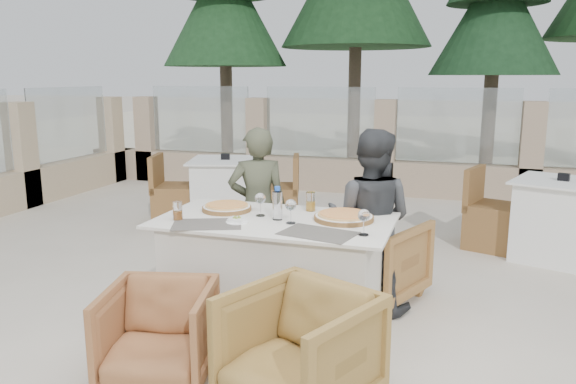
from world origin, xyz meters
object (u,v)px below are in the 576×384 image
(armchair_near_right, at_px, (299,350))
(diner_left, at_px, (258,208))
(dining_table, at_px, (275,272))
(wine_glass_near, at_px, (291,210))
(wine_glass_centre, at_px, (260,203))
(olive_dish, at_px, (237,220))
(armchair_far_right, at_px, (374,258))
(pizza_right, at_px, (344,216))
(diner_right, at_px, (370,221))
(armchair_far_left, at_px, (263,254))
(beer_glass_right, at_px, (311,202))
(bg_table_a, at_px, (226,192))
(bg_table_b, at_px, (559,220))
(pizza_left, at_px, (227,207))
(beer_glass_left, at_px, (178,211))
(armchair_near_left, at_px, (159,333))
(water_bottle, at_px, (277,203))
(wine_glass_corner, at_px, (364,221))

(armchair_near_right, xyz_separation_m, diner_left, (-0.84, 1.62, 0.35))
(dining_table, bearing_deg, wine_glass_near, -29.30)
(armchair_near_right, bearing_deg, wine_glass_centre, 144.80)
(olive_dish, height_order, armchair_far_right, olive_dish)
(pizza_right, distance_m, diner_right, 0.41)
(olive_dish, bearing_deg, diner_right, 40.37)
(armchair_near_right, bearing_deg, armchair_far_left, 141.01)
(beer_glass_right, xyz_separation_m, bg_table_a, (-1.63, 2.18, -0.45))
(olive_dish, xyz_separation_m, armchair_near_right, (0.66, -0.75, -0.47))
(armchair_far_left, height_order, bg_table_b, bg_table_b)
(armchair_near_right, bearing_deg, diner_right, 109.29)
(pizza_left, height_order, beer_glass_left, beer_glass_left)
(armchair_near_left, bearing_deg, water_bottle, 51.08)
(pizza_right, xyz_separation_m, beer_glass_left, (-1.08, -0.34, 0.04))
(wine_glass_near, relative_size, armchair_far_right, 0.26)
(armchair_far_right, bearing_deg, dining_table, 73.53)
(wine_glass_corner, relative_size, armchair_near_left, 0.30)
(water_bottle, height_order, armchair_near_right, water_bottle)
(armchair_far_left, relative_size, diner_left, 0.53)
(wine_glass_near, distance_m, armchair_far_right, 1.05)
(pizza_right, height_order, armchair_near_right, pizza_right)
(armchair_near_right, xyz_separation_m, bg_table_b, (1.66, 3.10, 0.06))
(wine_glass_corner, bearing_deg, diner_right, 96.23)
(wine_glass_corner, xyz_separation_m, bg_table_b, (1.46, 2.40, -0.48))
(pizza_left, relative_size, wine_glass_centre, 1.94)
(beer_glass_right, xyz_separation_m, armchair_far_right, (0.41, 0.40, -0.52))
(wine_glass_corner, distance_m, armchair_near_left, 1.38)
(armchair_near_left, bearing_deg, beer_glass_left, 94.82)
(water_bottle, xyz_separation_m, bg_table_a, (-1.49, 2.49, -0.50))
(wine_glass_corner, relative_size, diner_right, 0.14)
(wine_glass_centre, relative_size, wine_glass_near, 1.00)
(pizza_right, relative_size, bg_table_a, 0.25)
(beer_glass_left, distance_m, armchair_near_left, 0.90)
(armchair_near_left, bearing_deg, pizza_right, 36.35)
(wine_glass_corner, xyz_separation_m, armchair_near_left, (-1.05, -0.68, -0.58))
(armchair_near_left, relative_size, bg_table_a, 0.38)
(pizza_left, xyz_separation_m, beer_glass_right, (0.58, 0.18, 0.05))
(pizza_left, bearing_deg, pizza_right, -0.90)
(dining_table, bearing_deg, pizza_right, 14.04)
(wine_glass_corner, height_order, diner_left, diner_left)
(pizza_left, relative_size, pizza_right, 0.88)
(beer_glass_right, distance_m, armchair_far_left, 0.73)
(beer_glass_left, bearing_deg, wine_glass_centre, 28.86)
(wine_glass_near, relative_size, bg_table_b, 0.11)
(beer_glass_right, bearing_deg, beer_glass_left, -146.29)
(wine_glass_centre, bearing_deg, beer_glass_left, -151.14)
(pizza_left, height_order, diner_right, diner_right)
(water_bottle, distance_m, bg_table_b, 3.07)
(pizza_right, height_order, wine_glass_near, wine_glass_near)
(wine_glass_centre, distance_m, armchair_far_right, 1.10)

